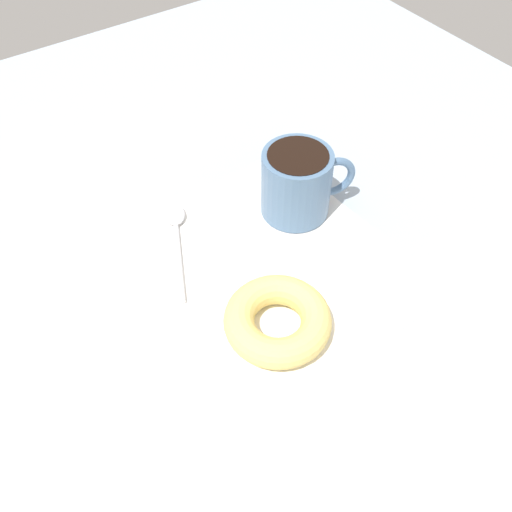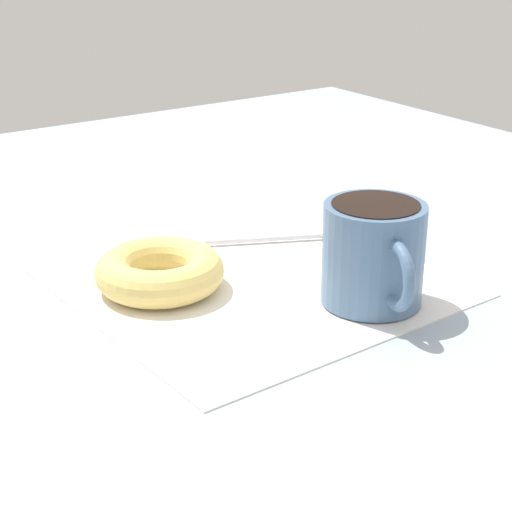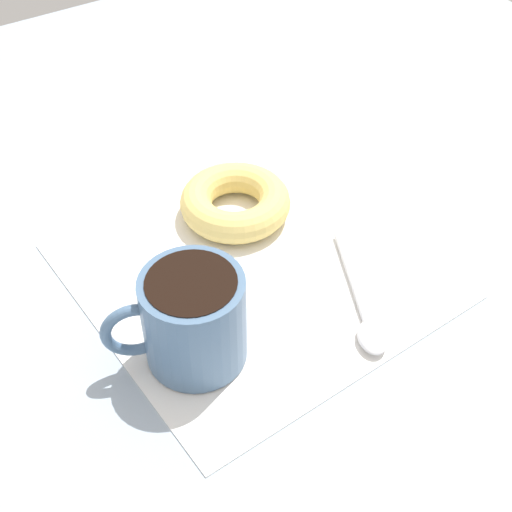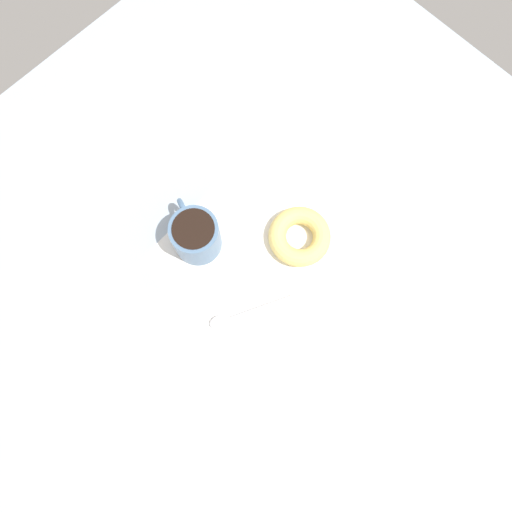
% 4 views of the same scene
% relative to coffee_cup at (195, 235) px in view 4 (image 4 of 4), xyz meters
% --- Properties ---
extents(ground_plane, '(1.20, 1.20, 0.02)m').
position_rel_coffee_cup_xyz_m(ground_plane, '(0.05, -0.12, -0.06)').
color(ground_plane, '#99A8B7').
extents(napkin, '(0.31, 0.31, 0.00)m').
position_rel_coffee_cup_xyz_m(napkin, '(0.05, -0.09, -0.04)').
color(napkin, white).
rests_on(napkin, ground_plane).
extents(coffee_cup, '(0.08, 0.11, 0.08)m').
position_rel_coffee_cup_xyz_m(coffee_cup, '(0.00, 0.00, 0.00)').
color(coffee_cup, slate).
rests_on(coffee_cup, napkin).
extents(donut, '(0.11, 0.11, 0.03)m').
position_rel_coffee_cup_xyz_m(donut, '(0.13, -0.12, -0.03)').
color(donut, '#E5C66B').
rests_on(donut, napkin).
extents(spoon, '(0.14, 0.08, 0.01)m').
position_rel_coffee_cup_xyz_m(spoon, '(-0.05, -0.14, -0.04)').
color(spoon, silver).
rests_on(spoon, napkin).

